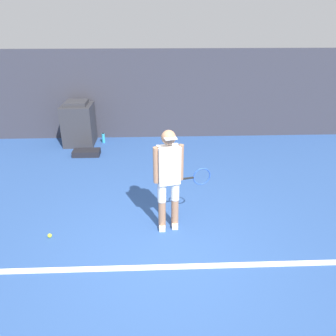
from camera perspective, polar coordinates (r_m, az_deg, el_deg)
name	(u,v)px	position (r m, az deg, el deg)	size (l,w,h in m)	color
ground_plane	(161,254)	(5.06, -1.19, -14.75)	(24.00, 24.00, 0.00)	#2D5193
back_wall	(157,95)	(9.35, -1.94, 12.62)	(24.00, 0.10, 2.44)	#383842
court_baseline	(162,267)	(4.84, -1.12, -16.88)	(21.60, 0.10, 0.01)	white
tennis_player	(169,176)	(5.12, 0.21, -1.44)	(0.93, 0.35, 1.71)	#A37556
tennis_ball	(50,236)	(5.69, -19.91, -11.00)	(0.07, 0.07, 0.07)	#D1E533
covered_chair	(79,124)	(9.27, -15.28, 7.45)	(0.79, 0.82, 1.19)	#333338
equipment_bag	(87,153)	(8.56, -14.00, 2.61)	(0.67, 0.35, 0.14)	black
water_bottle	(103,138)	(9.32, -11.19, 5.14)	(0.08, 0.08, 0.28)	#33ADD6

